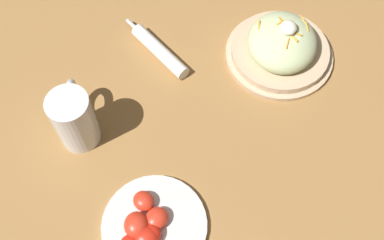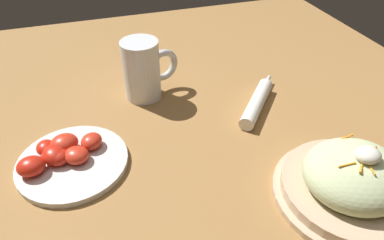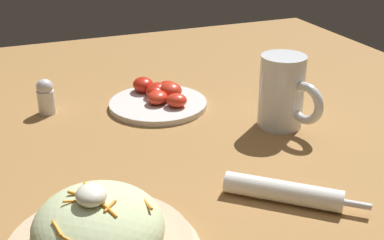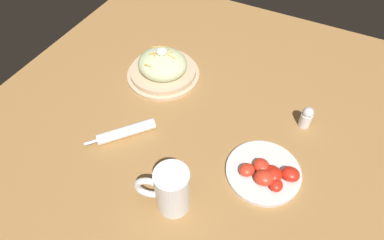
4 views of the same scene
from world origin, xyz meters
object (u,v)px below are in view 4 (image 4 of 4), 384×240
tomato_plate (266,173)px  salt_shaker (306,117)px  beer_mug (171,191)px  salad_plate (163,68)px  napkin_roll (126,132)px

tomato_plate → salt_shaker: bearing=-101.6°
beer_mug → salt_shaker: 0.45m
salad_plate → beer_mug: beer_mug is taller
salad_plate → salt_shaker: size_ratio=3.44×
napkin_roll → salt_shaker: 0.51m
salt_shaker → tomato_plate: bearing=78.4°
napkin_roll → beer_mug: bearing=150.1°
tomato_plate → salt_shaker: salt_shaker is taller
salad_plate → salt_shaker: bearing=179.9°
tomato_plate → beer_mug: bearing=44.9°
beer_mug → tomato_plate: bearing=-135.1°
beer_mug → salad_plate: bearing=-57.4°
beer_mug → napkin_roll: beer_mug is taller
salad_plate → tomato_plate: 0.48m
salad_plate → napkin_roll: 0.27m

